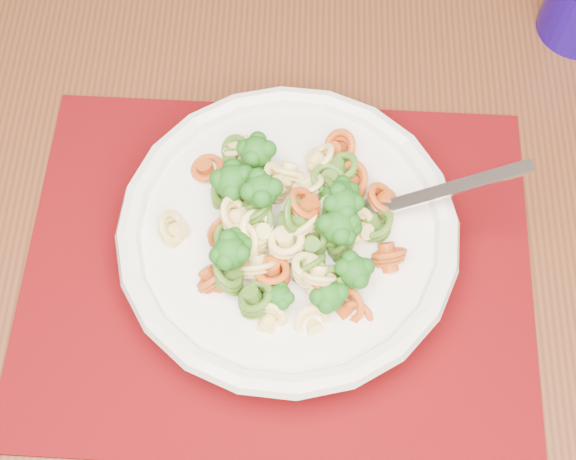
{
  "coord_description": "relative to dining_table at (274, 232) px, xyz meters",
  "views": [
    {
      "loc": [
        -0.2,
        0.36,
        1.35
      ],
      "look_at": [
        -0.18,
        0.64,
        0.79
      ],
      "focal_mm": 50.0,
      "sensor_mm": 36.0,
      "label": 1
    }
  ],
  "objects": [
    {
      "name": "dining_table",
      "position": [
        0.0,
        0.0,
        0.0
      ],
      "size": [
        1.36,
        0.93,
        0.75
      ],
      "rotation": [
        0.0,
        0.0,
        -0.08
      ],
      "color": "#5A2C19",
      "rests_on": "ground"
    },
    {
      "name": "pasta_broccoli_heap",
      "position": [
        0.01,
        -0.07,
        0.16
      ],
      "size": [
        0.23,
        0.23,
        0.06
      ],
      "primitive_type": null,
      "color": "#EBC574",
      "rests_on": "pasta_bowl"
    },
    {
      "name": "fork",
      "position": [
        0.07,
        -0.07,
        0.16
      ],
      "size": [
        0.18,
        0.04,
        0.08
      ],
      "primitive_type": null,
      "rotation": [
        0.0,
        -0.35,
        0.09
      ],
      "color": "silver",
      "rests_on": "pasta_bowl"
    },
    {
      "name": "placemat",
      "position": [
        0.0,
        -0.09,
        0.11
      ],
      "size": [
        0.44,
        0.36,
        0.0
      ],
      "primitive_type": "cube",
      "rotation": [
        0.0,
        0.0,
        -0.1
      ],
      "color": "#57030C",
      "rests_on": "dining_table"
    },
    {
      "name": "pasta_bowl",
      "position": [
        0.01,
        -0.07,
        0.14
      ],
      "size": [
        0.27,
        0.27,
        0.05
      ],
      "color": "white",
      "rests_on": "placemat"
    }
  ]
}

